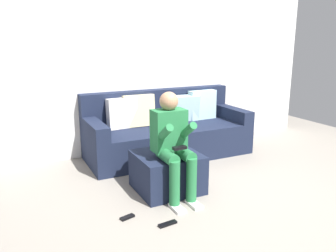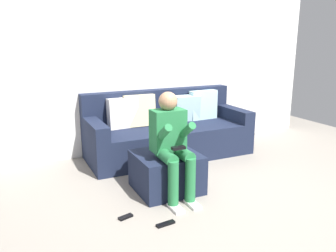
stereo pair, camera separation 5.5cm
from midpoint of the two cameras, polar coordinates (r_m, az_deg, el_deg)
name	(u,v)px [view 2 (the right image)]	position (r m, az deg, el deg)	size (l,w,h in m)	color
ground_plane	(243,212)	(3.51, 12.92, -13.86)	(7.33, 7.33, 0.00)	gray
wall_back	(150,67)	(5.16, -2.68, 9.74)	(5.64, 0.10, 2.46)	white
couch_sectional	(167,132)	(4.95, 0.17, -0.96)	(2.32, 0.92, 0.92)	#192138
ottoman	(166,172)	(3.82, 0.17, -7.64)	(0.68, 0.64, 0.42)	#192138
person_seated	(172,140)	(3.52, 1.10, -2.40)	(0.35, 0.60, 1.12)	#26723F
remote_near_ottoman	(166,224)	(3.22, 0.10, -16.01)	(0.18, 0.05, 0.02)	black
remote_by_storage_bin	(126,217)	(3.35, -6.60, -14.85)	(0.14, 0.05, 0.02)	black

